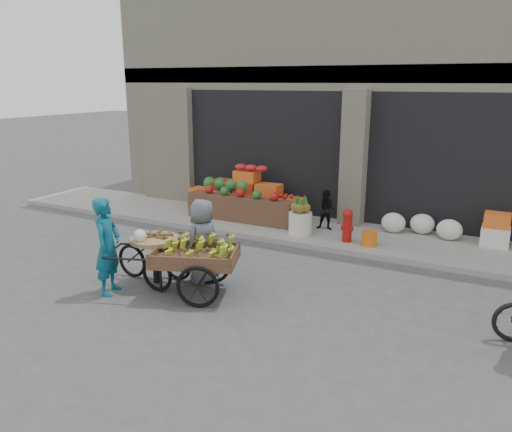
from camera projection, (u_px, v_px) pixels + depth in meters
The scene contains 13 objects.
ground at pixel (256, 308), 7.85m from camera, with size 80.00×80.00×0.00m, color #424244.
sidewalk at pixel (339, 235), 11.34m from camera, with size 18.00×2.20×0.12m, color gray.
building at pixel (389, 84), 13.85m from camera, with size 14.00×6.45×7.00m.
fruit_display at pixel (249, 195), 12.53m from camera, with size 3.10×1.12×1.24m.
pineapple_bin at pixel (300, 223), 11.17m from camera, with size 0.52×0.52×0.50m, color silver.
fire_hydrant at pixel (347, 224), 10.60m from camera, with size 0.22×0.22×0.71m.
orange_bucket at pixel (369, 239), 10.40m from camera, with size 0.32×0.32×0.30m, color orange.
right_bay_goods at pixel (467, 229), 10.60m from camera, with size 3.35×0.60×0.70m.
seated_person at pixel (327, 210), 11.45m from camera, with size 0.45×0.35×0.93m, color black.
banana_cart at pixel (192, 254), 8.16m from camera, with size 2.50×1.65×0.97m.
vendor_woman at pixel (108, 246), 8.21m from camera, with size 0.60×0.39×1.64m, color #0E586F.
tricycle_cart at pixel (155, 252), 8.69m from camera, with size 1.43×0.85×0.95m.
vendor_grey at pixel (203, 241), 8.69m from camera, with size 0.73×0.48×1.50m, color slate.
Camera 1 is at (3.32, -6.38, 3.45)m, focal length 35.00 mm.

